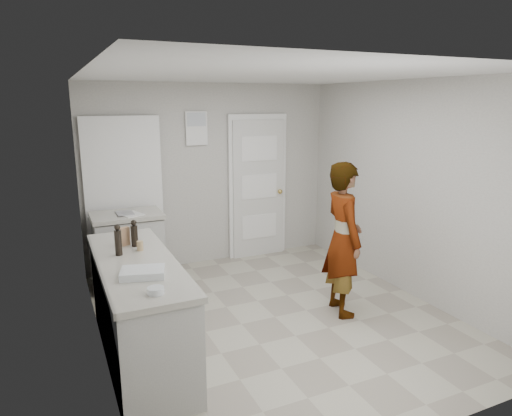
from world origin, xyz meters
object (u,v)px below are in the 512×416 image
person (343,239)px  baking_dish (143,273)px  cake_mix_box (124,237)px  egg_bowl (156,291)px  spice_jar (140,246)px  oil_cruet_a (134,234)px  oil_cruet_b (118,241)px

person → baking_dish: (-2.19, -0.43, 0.12)m
cake_mix_box → egg_bowl: (0.03, -1.23, -0.06)m
spice_jar → oil_cruet_a: size_ratio=0.35×
oil_cruet_b → baking_dish: 0.61m
spice_jar → baking_dish: spice_jar is taller
cake_mix_box → oil_cruet_b: 0.28m
spice_jar → egg_bowl: bearing=-94.7°
spice_jar → baking_dish: 0.66m
oil_cruet_a → baking_dish: oil_cruet_a is taller
oil_cruet_a → egg_bowl: (-0.06, -1.17, -0.10)m
oil_cruet_a → oil_cruet_b: size_ratio=0.91×
baking_dish → egg_bowl: bearing=-87.2°
oil_cruet_b → egg_bowl: size_ratio=2.33×
person → egg_bowl: person is taller
baking_dish → person: bearing=11.1°
person → egg_bowl: size_ratio=13.66×
egg_bowl → oil_cruet_b: bearing=96.6°
oil_cruet_a → person: bearing=-9.9°
baking_dish → cake_mix_box: bearing=90.6°
cake_mix_box → oil_cruet_b: oil_cruet_b is taller
spice_jar → oil_cruet_b: (-0.20, -0.05, 0.09)m
oil_cruet_a → oil_cruet_b: bearing=-130.9°
cake_mix_box → spice_jar: 0.24m
spice_jar → person: bearing=-6.0°
cake_mix_box → oil_cruet_a: bearing=-53.5°
person → oil_cruet_b: person is taller
cake_mix_box → spice_jar: cake_mix_box is taller
person → spice_jar: bearing=94.8°
person → baking_dish: size_ratio=4.30×
person → oil_cruet_b: size_ratio=5.87×
person → spice_jar: size_ratio=18.68×
oil_cruet_b → spice_jar: bearing=15.0°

